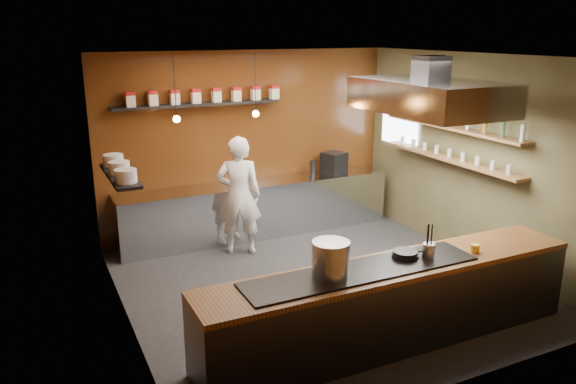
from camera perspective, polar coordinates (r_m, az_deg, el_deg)
floor at (r=7.68m, az=3.28°, el=-9.37°), size 5.00×5.00×0.00m
back_wall at (r=9.37m, az=-3.98°, el=5.01°), size 5.00×0.00×5.00m
left_wall at (r=6.37m, az=-16.61°, el=-1.00°), size 0.00×5.00×5.00m
right_wall at (r=8.63m, az=18.18°, el=3.27°), size 0.00×5.00×5.00m
ceiling at (r=6.93m, az=3.68°, el=13.60°), size 5.00×5.00×0.00m
window_pane at (r=9.80m, az=11.33°, el=7.60°), size 0.00×1.00×1.00m
prep_counter at (r=9.33m, az=-3.10°, el=-1.68°), size 4.60×0.65×0.90m
pass_counter at (r=6.26m, az=10.51°, el=-11.10°), size 4.40×0.72×0.94m
tin_shelf at (r=8.83m, az=-9.22°, el=8.77°), size 2.60×0.26×0.04m
plate_shelf at (r=7.34m, az=-16.71°, el=1.62°), size 0.30×1.40×0.04m
bottle_shelf_upper at (r=8.66m, az=16.29°, el=6.31°), size 0.26×2.80×0.04m
bottle_shelf_lower at (r=8.74m, az=16.05°, el=3.27°), size 0.26×2.80×0.04m
extractor_hood at (r=7.38m, az=14.14°, el=9.45°), size 1.20×2.00×0.72m
pendant_left at (r=8.08m, az=-11.27°, el=7.64°), size 0.10×0.10×0.95m
pendant_right at (r=8.45m, az=-3.31°, el=8.29°), size 0.10×0.10×0.95m
storage_tins at (r=8.86m, az=-8.32°, el=9.69°), size 2.43×0.13×0.22m
plate_stacks at (r=7.31m, az=-16.78°, el=2.38°), size 0.26×1.16×0.16m
bottles at (r=8.63m, az=16.36°, el=7.22°), size 0.06×2.66×0.24m
wine_glasses at (r=8.73m, az=16.09°, el=3.82°), size 0.07×2.37×0.13m
stockpot_large at (r=5.60m, az=4.36°, el=-6.81°), size 0.50×0.50×0.37m
stockpot_small at (r=5.66m, az=4.26°, el=-6.70°), size 0.48×0.48×0.34m
utensil_crock at (r=6.23m, az=14.07°, el=-5.84°), size 0.16×0.16×0.17m
frying_pan at (r=6.22m, az=11.84°, el=-6.19°), size 0.45×0.29×0.07m
butter_jar at (r=6.61m, az=18.45°, el=-5.44°), size 0.11×0.11×0.09m
espresso_machine at (r=9.79m, az=4.69°, el=2.98°), size 0.46×0.45×0.36m
chef at (r=8.45m, az=-5.00°, el=-0.38°), size 0.78×0.65×1.82m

